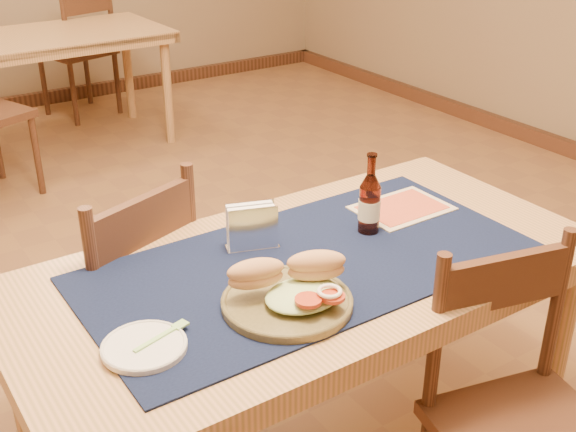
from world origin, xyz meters
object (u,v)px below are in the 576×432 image
sandwich_plate (291,293)px  chair_main_far (118,305)px  main_table (308,290)px  napkin_holder (252,228)px  chair_main_near (522,422)px  back_table (35,49)px  beer_bottle (370,203)px

sandwich_plate → chair_main_far: bearing=108.3°
chair_main_far → main_table: bearing=-53.2°
napkin_holder → chair_main_near: bearing=-62.7°
chair_main_near → back_table: bearing=91.0°
back_table → main_table: bearing=-93.6°
back_table → sandwich_plate: (-0.36, -3.40, 0.12)m
main_table → chair_main_far: bearing=126.8°
back_table → sandwich_plate: 3.42m
chair_main_near → sandwich_plate: size_ratio=2.82×
chair_main_far → beer_bottle: 0.84m
main_table → napkin_holder: (-0.08, 0.15, 0.15)m
chair_main_far → napkin_holder: size_ratio=6.03×
back_table → beer_bottle: beer_bottle is taller
main_table → chair_main_far: 0.64m
back_table → chair_main_far: chair_main_far is taller
main_table → beer_bottle: bearing=11.7°
sandwich_plate → napkin_holder: (0.07, 0.30, 0.03)m
chair_main_far → chair_main_near: 1.21m
chair_main_far → sandwich_plate: (0.21, -0.64, 0.31)m
napkin_holder → beer_bottle: bearing=-17.0°
back_table → napkin_holder: size_ratio=10.55×
back_table → chair_main_far: size_ratio=1.75×
chair_main_far → chair_main_near: chair_main_far is taller
chair_main_far → napkin_holder: chair_main_far is taller
chair_main_far → sandwich_plate: bearing=-71.7°
sandwich_plate → napkin_holder: 0.31m
back_table → chair_main_near: 3.79m
sandwich_plate → chair_main_near: bearing=-42.4°
sandwich_plate → beer_bottle: beer_bottle is taller
sandwich_plate → napkin_holder: size_ratio=2.07×
sandwich_plate → beer_bottle: (0.40, 0.20, 0.05)m
beer_bottle → back_table: bearing=90.7°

